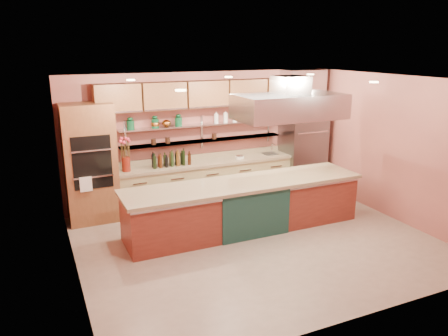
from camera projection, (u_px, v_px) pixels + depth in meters
name	position (u px, v px, depth m)	size (l,w,h in m)	color
floor	(257.00, 242.00, 7.69)	(6.00, 5.00, 0.02)	gray
ceiling	(260.00, 80.00, 6.92)	(6.00, 5.00, 0.02)	black
wall_back	(203.00, 137.00, 9.50)	(6.00, 0.04, 2.80)	#A3574D
wall_front	(360.00, 216.00, 5.11)	(6.00, 0.04, 2.80)	#A3574D
wall_left	(70.00, 188.00, 6.12)	(0.04, 5.00, 2.80)	#A3574D
wall_right	(394.00, 148.00, 8.49)	(0.04, 5.00, 2.80)	#A3574D
oven_stack	(90.00, 164.00, 8.32)	(0.95, 0.64, 2.30)	brown
refrigerator	(303.00, 146.00, 10.20)	(0.95, 0.72, 2.10)	slate
back_counter	(207.00, 182.00, 9.47)	(3.84, 0.64, 0.93)	tan
wall_shelf_lower	(204.00, 141.00, 9.38)	(3.60, 0.26, 0.03)	silver
wall_shelf_upper	(203.00, 125.00, 9.28)	(3.60, 0.26, 0.03)	silver
upper_cabinets	(206.00, 94.00, 9.08)	(4.60, 0.36, 0.55)	brown
range_hood	(290.00, 107.00, 7.96)	(2.00, 1.00, 0.45)	silver
ceiling_downlights	(254.00, 81.00, 7.11)	(4.00, 2.80, 0.02)	#FFE5A5
island	(244.00, 206.00, 8.09)	(4.42, 0.96, 0.92)	maroon
flower_vase	(126.00, 164.00, 8.58)	(0.16, 0.16, 0.29)	maroon
oil_bottle_cluster	(172.00, 160.00, 8.95)	(0.86, 0.25, 0.28)	black
kitchen_scale	(240.00, 156.00, 9.59)	(0.16, 0.12, 0.09)	white
bar_faucet	(272.00, 149.00, 10.00)	(0.03, 0.03, 0.23)	white
copper_kettle	(166.00, 123.00, 8.94)	(0.18, 0.18, 0.15)	#B16628
green_canister	(178.00, 122.00, 9.04)	(0.14, 0.14, 0.17)	#0E4224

